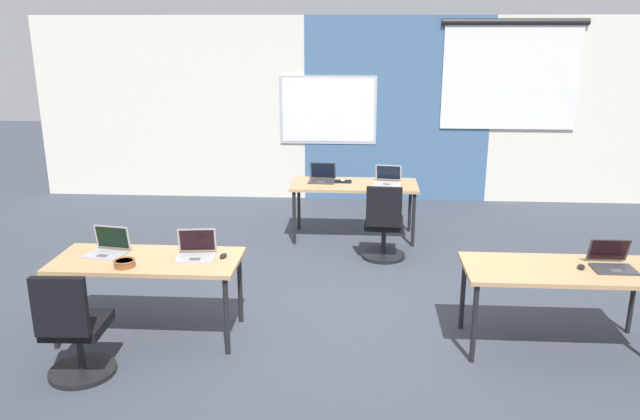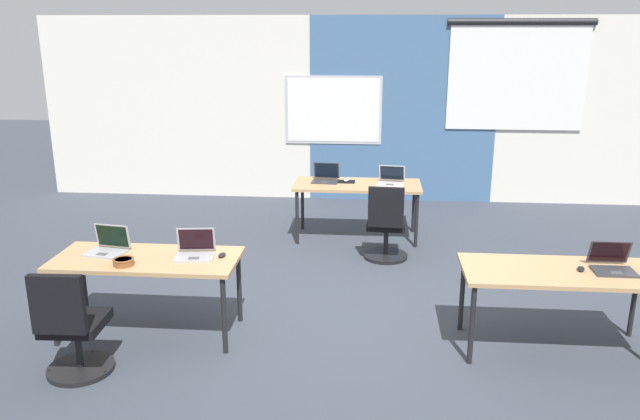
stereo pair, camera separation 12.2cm
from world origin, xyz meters
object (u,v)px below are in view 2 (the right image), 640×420
laptop_far_right (391,180)px  mouse_near_left_inner (222,255)px  desk_near_left (147,264)px  laptop_near_left_inner (195,251)px  chair_far_right (386,229)px  mouse_near_right_end (581,269)px  mouse_far_left (346,180)px  chair_near_left_end (72,332)px  laptop_near_left_end (108,247)px  laptop_far_left (325,178)px  snack_bowl (123,261)px  desk_near_right (560,277)px  laptop_near_right_end (612,265)px  desk_far_center (357,188)px

laptop_far_right → mouse_near_left_inner: bearing=-111.1°
desk_near_left → laptop_near_left_inner: size_ratio=4.43×
chair_far_right → mouse_near_right_end: (1.55, -2.03, 0.36)m
mouse_near_right_end → mouse_far_left: 3.54m
desk_near_left → chair_near_left_end: size_ratio=1.74×
laptop_near_left_end → mouse_near_right_end: bearing=8.2°
desk_near_left → laptop_far_left: size_ratio=4.59×
laptop_far_right → snack_bowl: bearing=-119.4°
laptop_near_left_inner → snack_bowl: (-0.54, -0.26, -0.01)m
laptop_far_left → laptop_near_left_inner: size_ratio=0.97×
desk_near_right → laptop_far_right: size_ratio=4.34×
chair_near_left_end → snack_bowl: (0.22, 0.55, 0.38)m
chair_far_right → laptop_near_left_inner: laptop_near_left_inner is taller
laptop_near_right_end → laptop_near_left_inner: (-3.49, 0.03, 0.00)m
laptop_far_left → snack_bowl: size_ratio=1.97×
laptop_far_left → laptop_near_left_inner: bearing=-104.0°
laptop_near_left_end → laptop_far_left: size_ratio=1.06×
laptop_far_right → chair_near_left_end: bearing=-117.3°
mouse_near_right_end → snack_bowl: snack_bowl is taller
mouse_far_left → desk_near_left: bearing=-119.0°
laptop_near_left_end → snack_bowl: laptop_near_left_end is taller
mouse_near_right_end → snack_bowl: bearing=-176.9°
laptop_near_left_inner → snack_bowl: 0.60m
snack_bowl → mouse_far_left: bearing=60.9°
chair_near_left_end → laptop_near_right_end: 4.34m
desk_near_left → laptop_near_left_inner: bearing=8.3°
desk_near_right → mouse_near_right_end: 0.17m
laptop_near_right_end → mouse_near_right_end: 0.26m
chair_near_left_end → laptop_far_right: 4.39m
desk_near_right → desk_far_center: bearing=122.0°
mouse_near_right_end → chair_near_left_end: bearing=-169.3°
laptop_far_left → mouse_far_left: (0.27, -0.00, -0.03)m
mouse_near_left_inner → mouse_far_left: bearing=71.4°
snack_bowl → mouse_near_left_inner: bearing=19.2°
mouse_far_left → laptop_near_left_inner: (-1.19, -2.83, 0.03)m
laptop_far_left → mouse_near_left_inner: 2.91m
chair_near_left_end → mouse_near_left_inner: chair_near_left_end is taller
desk_far_center → mouse_near_right_end: size_ratio=14.51×
laptop_far_right → chair_far_right: size_ratio=0.40×
chair_far_right → laptop_near_left_inner: bearing=53.2°
desk_near_right → laptop_near_right_end: bearing=4.8°
laptop_near_left_end → mouse_near_right_end: laptop_near_left_end is taller
chair_far_right → mouse_near_left_inner: chair_far_right is taller
desk_far_center → laptop_near_right_end: laptop_near_right_end is taller
desk_far_center → laptop_near_left_end: size_ratio=4.33×
desk_far_center → snack_bowl: bearing=-121.9°
laptop_near_left_end → chair_near_left_end: 0.93m
mouse_near_left_inner → snack_bowl: bearing=-160.8°
laptop_near_left_end → laptop_near_left_inner: (0.79, -0.03, -0.00)m
chair_near_left_end → laptop_far_right: bearing=-127.4°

